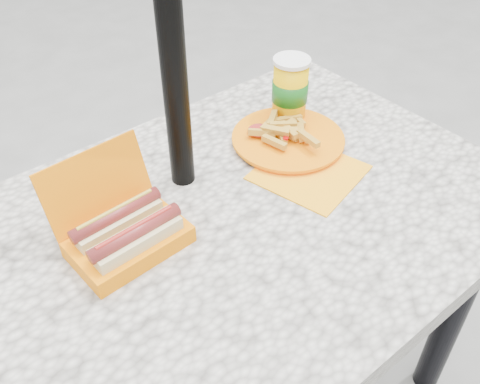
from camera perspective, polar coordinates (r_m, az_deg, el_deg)
picnic_table at (r=1.13m, az=-1.04°, el=-6.76°), size 1.20×0.80×0.75m
umbrella_pole at (r=0.98m, az=-7.53°, el=17.59°), size 0.05×0.05×2.20m
hotdog_box at (r=1.00m, az=-12.11°, el=-4.20°), size 0.22×0.19×0.17m
fries_plate at (r=1.25m, az=5.18°, el=5.56°), size 0.30×0.37×0.05m
soda_cup at (r=1.30m, az=5.35°, el=10.73°), size 0.09×0.09×0.16m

